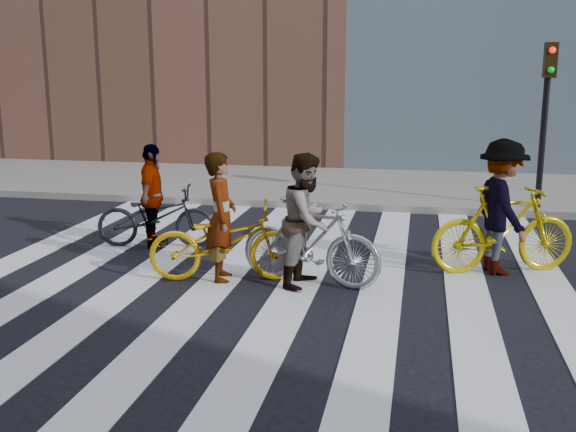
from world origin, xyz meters
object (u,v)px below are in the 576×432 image
(traffic_signal, at_px, (547,99))
(rider_right, at_px, (501,207))
(rider_rear, at_px, (152,196))
(rider_left, at_px, (221,217))
(rider_mid, at_px, (307,220))
(bike_silver_mid, at_px, (310,242))
(bike_dark_rear, at_px, (156,217))
(bike_yellow_right, at_px, (504,230))
(bike_yellow_left, at_px, (225,242))

(traffic_signal, bearing_deg, rider_right, -105.91)
(rider_rear, bearing_deg, rider_left, -142.70)
(rider_mid, relative_size, rider_rear, 1.06)
(traffic_signal, xyz_separation_m, rider_right, (-1.18, -4.14, -1.33))
(rider_right, bearing_deg, rider_mid, 94.29)
(rider_rear, bearing_deg, rider_right, -104.02)
(bike_silver_mid, xyz_separation_m, rider_left, (-1.22, -0.03, 0.29))
(rider_left, bearing_deg, bike_dark_rear, 33.60)
(traffic_signal, bearing_deg, rider_mid, -125.83)
(rider_mid, bearing_deg, rider_left, 103.28)
(bike_yellow_right, xyz_separation_m, rider_mid, (-2.63, -1.06, 0.26))
(bike_silver_mid, relative_size, rider_mid, 1.10)
(traffic_signal, height_order, rider_mid, traffic_signal)
(rider_left, relative_size, rider_right, 0.93)
(bike_silver_mid, bearing_deg, bike_yellow_right, -55.69)
(traffic_signal, distance_m, bike_dark_rear, 7.69)
(bike_yellow_right, relative_size, rider_rear, 1.24)
(bike_yellow_left, relative_size, bike_dark_rear, 1.08)
(bike_silver_mid, height_order, bike_yellow_right, bike_yellow_right)
(bike_yellow_left, bearing_deg, bike_silver_mid, -101.19)
(bike_silver_mid, bearing_deg, rider_right, -55.29)
(traffic_signal, xyz_separation_m, bike_yellow_left, (-4.88, -5.23, -1.74))
(traffic_signal, relative_size, rider_rear, 1.98)
(rider_mid, distance_m, rider_rear, 3.13)
(rider_mid, relative_size, rider_right, 0.93)
(rider_mid, bearing_deg, rider_rear, 74.11)
(bike_dark_rear, distance_m, rider_rear, 0.34)
(rider_left, distance_m, rider_mid, 1.17)
(traffic_signal, xyz_separation_m, rider_rear, (-6.53, -3.75, -1.44))
(bike_silver_mid, height_order, rider_right, rider_right)
(traffic_signal, distance_m, bike_yellow_left, 7.36)
(rider_left, bearing_deg, bike_silver_mid, -101.25)
(rider_mid, height_order, rider_right, rider_right)
(bike_silver_mid, xyz_separation_m, rider_right, (2.53, 1.06, 0.36))
(rider_right, relative_size, rider_rear, 1.13)
(bike_silver_mid, bearing_deg, rider_mid, 101.86)
(bike_dark_rear, relative_size, rider_rear, 1.14)
(bike_yellow_right, distance_m, rider_left, 3.96)
(bike_yellow_right, relative_size, rider_right, 1.10)
(bike_yellow_right, height_order, rider_rear, rider_rear)
(rider_right, bearing_deg, bike_dark_rear, 67.61)
(bike_yellow_left, height_order, rider_mid, rider_mid)
(bike_dark_rear, xyz_separation_m, rider_right, (5.30, -0.39, 0.45))
(bike_yellow_left, xyz_separation_m, bike_silver_mid, (1.17, 0.03, 0.04))
(bike_yellow_left, height_order, bike_dark_rear, bike_yellow_left)
(rider_left, bearing_deg, rider_rear, 34.51)
(bike_silver_mid, xyz_separation_m, rider_rear, (-2.82, 1.46, 0.25))
(bike_yellow_left, distance_m, rider_mid, 1.17)
(bike_yellow_left, height_order, rider_rear, rider_rear)
(bike_dark_rear, distance_m, rider_left, 2.18)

